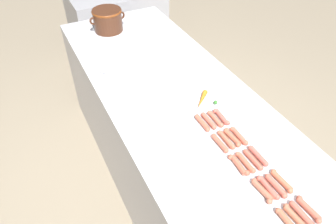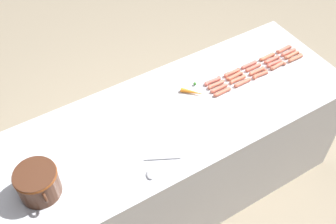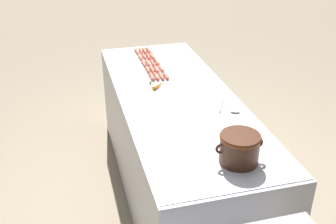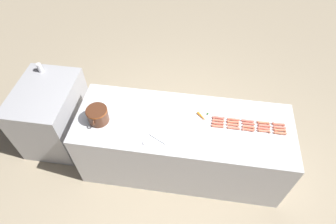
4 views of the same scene
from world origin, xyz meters
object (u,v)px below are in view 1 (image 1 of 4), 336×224
(hot_dog_10, at_px, (302,214))
(hot_dog_13, at_px, (232,137))
(hot_dog_6, at_px, (268,187))
(serving_spoon, at_px, (110,73))
(hot_dog_19, at_px, (221,117))
(hot_dog_2, at_px, (238,165))
(bean_pot, at_px, (108,19))
(hot_dog_3, at_px, (220,143))
(hot_dog_5, at_px, (295,218))
(hot_dog_7, at_px, (245,162))
(hot_dog_11, at_px, (276,186))
(hot_dog_4, at_px, (202,123))
(hot_dog_17, at_px, (258,156))
(back_cabinet, at_px, (118,30))
(hot_dog_18, at_px, (239,136))
(hot_dog_15, at_px, (309,209))
(carrot, at_px, (203,100))
(hot_dog_1, at_px, (262,191))
(hot_dog_9, at_px, (209,121))
(hot_dog_16, at_px, (282,181))
(hot_dog_14, at_px, (215,119))
(hot_dog_12, at_px, (253,160))
(hot_dog_0, at_px, (288,222))
(hot_dog_8, at_px, (226,140))

(hot_dog_10, bearing_deg, hot_dog_13, 89.66)
(hot_dog_6, height_order, serving_spoon, hot_dog_6)
(hot_dog_10, xyz_separation_m, hot_dog_19, (0.04, 0.67, 0.00))
(hot_dog_2, height_order, hot_dog_10, same)
(bean_pot, bearing_deg, hot_dog_3, -86.32)
(hot_dog_5, bearing_deg, serving_spoon, 104.00)
(hot_dog_7, xyz_separation_m, hot_dog_11, (0.04, -0.18, 0.00))
(hot_dog_4, bearing_deg, hot_dog_17, -69.62)
(hot_dog_7, bearing_deg, bean_pot, 94.68)
(back_cabinet, distance_m, hot_dog_11, 2.75)
(hot_dog_18, height_order, bean_pot, bean_pot)
(hot_dog_3, bearing_deg, hot_dog_15, -75.96)
(serving_spoon, xyz_separation_m, carrot, (0.41, -0.54, 0.01))
(hot_dog_1, relative_size, bean_pot, 0.48)
(hot_dog_4, height_order, hot_dog_19, same)
(hot_dog_1, distance_m, bean_pot, 1.84)
(hot_dog_3, xyz_separation_m, hot_dog_7, (0.04, -0.16, 0.00))
(hot_dog_13, bearing_deg, hot_dog_7, -104.36)
(hot_dog_9, relative_size, hot_dog_16, 1.00)
(hot_dog_16, bearing_deg, hot_dog_14, 94.63)
(hot_dog_1, bearing_deg, hot_dog_12, 63.79)
(hot_dog_5, distance_m, hot_dog_14, 0.67)
(hot_dog_12, xyz_separation_m, hot_dog_14, (-0.00, 0.34, 0.00))
(back_cabinet, xyz_separation_m, hot_dog_19, (-0.12, -2.20, 0.47))
(hot_dog_4, relative_size, hot_dog_10, 1.00)
(hot_dog_13, relative_size, serving_spoon, 0.56)
(hot_dog_0, bearing_deg, bean_pot, 92.82)
(hot_dog_10, bearing_deg, hot_dog_14, 89.83)
(hot_dog_13, distance_m, hot_dog_19, 0.17)
(hot_dog_12, distance_m, serving_spoon, 1.12)
(hot_dog_2, bearing_deg, hot_dog_11, -65.53)
(hot_dog_8, xyz_separation_m, hot_dog_9, (-0.00, 0.17, 0.00))
(hot_dog_10, bearing_deg, carrot, 88.28)
(hot_dog_4, relative_size, hot_dog_8, 1.00)
(hot_dog_12, bearing_deg, hot_dog_4, 103.95)
(hot_dog_0, bearing_deg, hot_dog_17, 70.58)
(hot_dog_8, bearing_deg, hot_dog_5, -89.99)
(hot_dog_1, bearing_deg, hot_dog_8, 83.17)
(hot_dog_11, relative_size, serving_spoon, 0.57)
(hot_dog_9, bearing_deg, hot_dog_0, -93.24)
(back_cabinet, bearing_deg, carrot, -93.79)
(hot_dog_14, bearing_deg, hot_dog_12, -89.62)
(hot_dog_1, relative_size, hot_dog_11, 1.00)
(hot_dog_9, relative_size, serving_spoon, 0.57)
(hot_dog_1, height_order, carrot, carrot)
(hot_dog_13, distance_m, hot_dog_16, 0.34)
(hot_dog_8, relative_size, hot_dog_13, 1.00)
(hot_dog_7, height_order, hot_dog_13, same)
(hot_dog_5, distance_m, hot_dog_7, 0.34)
(hot_dog_12, xyz_separation_m, hot_dog_16, (0.04, -0.16, 0.00))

